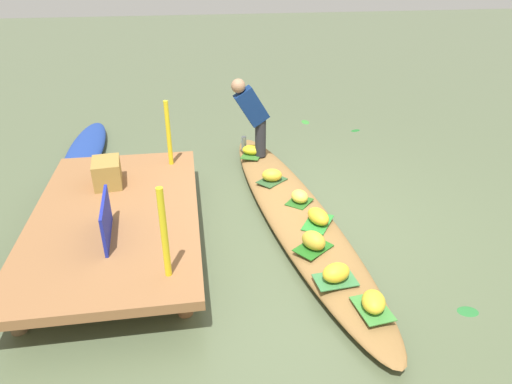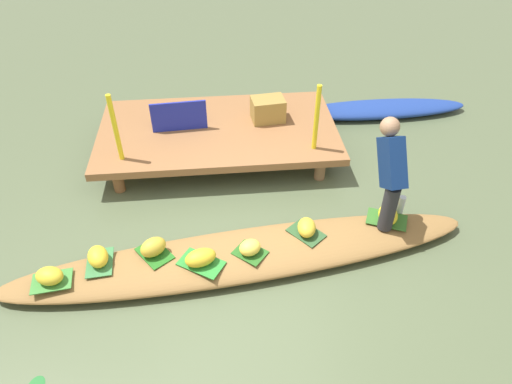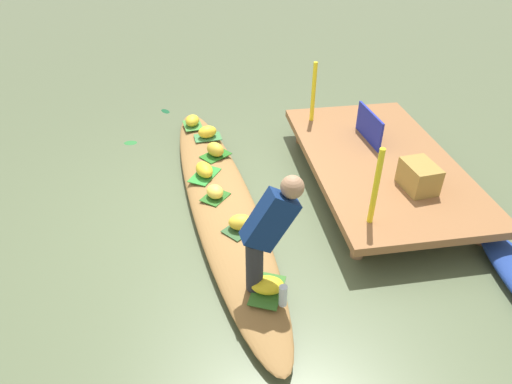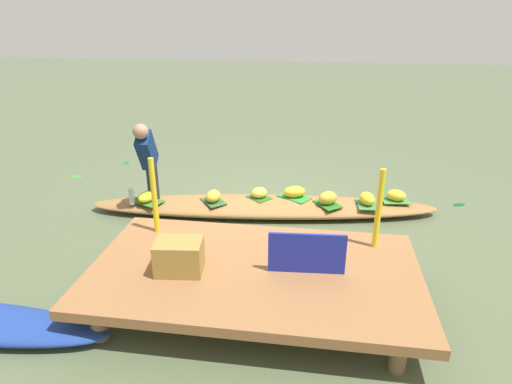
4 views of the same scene
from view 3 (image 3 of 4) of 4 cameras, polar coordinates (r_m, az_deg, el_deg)
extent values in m
plane|color=#525E41|center=(5.64, -4.35, -1.90)|extent=(40.00, 40.00, 0.00)
cube|color=#91603A|center=(6.06, 15.27, 3.68)|extent=(3.20, 1.80, 0.10)
cylinder|color=brown|center=(6.98, 5.66, 7.32)|extent=(0.14, 0.14, 0.30)
cylinder|color=#926A47|center=(4.98, 12.63, -6.52)|extent=(0.14, 0.14, 0.30)
cylinder|color=brown|center=(7.45, 16.57, 7.86)|extent=(0.14, 0.14, 0.30)
cylinder|color=#926446|center=(5.62, 26.56, -4.45)|extent=(0.14, 0.14, 0.30)
ellipsoid|color=olive|center=(5.58, -4.40, -1.08)|extent=(5.02, 1.31, 0.20)
cube|color=#2B8630|center=(5.88, -6.44, 2.11)|extent=(0.51, 0.46, 0.01)
ellipsoid|color=gold|center=(5.84, -6.49, 2.79)|extent=(0.36, 0.28, 0.17)
cube|color=#2F552D|center=(4.99, -1.89, -4.54)|extent=(0.43, 0.45, 0.01)
ellipsoid|color=gold|center=(4.94, -1.91, -3.80)|extent=(0.23, 0.29, 0.17)
cube|color=#22671C|center=(6.29, -5.06, 4.59)|extent=(0.43, 0.46, 0.01)
ellipsoid|color=gold|center=(6.24, -5.11, 5.33)|extent=(0.34, 0.32, 0.19)
cube|color=#27601F|center=(5.47, -5.11, -0.63)|extent=(0.40, 0.39, 0.01)
ellipsoid|color=#F9D84D|center=(5.42, -5.15, 0.04)|extent=(0.28, 0.26, 0.16)
cube|color=#3A7B42|center=(6.76, -6.05, 6.83)|extent=(0.29, 0.41, 0.01)
ellipsoid|color=yellow|center=(6.72, -6.09, 7.48)|extent=(0.27, 0.32, 0.17)
cube|color=#336925|center=(4.33, 1.42, -12.18)|extent=(0.51, 0.42, 0.01)
ellipsoid|color=yellow|center=(4.28, 1.43, -11.55)|extent=(0.27, 0.35, 0.14)
cube|color=#3F8538|center=(7.13, -7.91, 8.28)|extent=(0.41, 0.31, 0.01)
ellipsoid|color=gold|center=(7.10, -7.96, 8.84)|extent=(0.32, 0.27, 0.16)
cylinder|color=#28282D|center=(4.17, -0.19, -9.21)|extent=(0.16, 0.16, 0.55)
cube|color=navy|center=(3.87, 1.73, -3.56)|extent=(0.24, 0.53, 0.59)
sphere|color=#9E7556|center=(3.73, 4.57, 0.62)|extent=(0.20, 0.20, 0.20)
cylinder|color=silver|center=(4.15, 3.39, -12.80)|extent=(0.08, 0.08, 0.22)
cube|color=#1C279A|center=(6.34, 13.97, 8.00)|extent=(0.73, 0.08, 0.41)
cylinder|color=yellow|center=(6.65, 7.19, 12.27)|extent=(0.06, 0.06, 0.87)
cylinder|color=yellow|center=(4.67, 14.74, 0.61)|extent=(0.06, 0.06, 0.87)
cube|color=olive|center=(5.50, 19.70, 1.85)|extent=(0.47, 0.37, 0.32)
ellipsoid|color=#276F31|center=(7.25, -15.40, 5.96)|extent=(0.17, 0.21, 0.01)
ellipsoid|color=#104825|center=(8.14, -11.25, 9.89)|extent=(0.24, 0.20, 0.01)
camera|label=1|loc=(9.36, 0.17, 32.52)|focal=32.28mm
camera|label=2|loc=(5.61, -49.32, 28.40)|focal=32.50mm
camera|label=4|loc=(7.93, 43.20, 21.84)|focal=30.51mm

